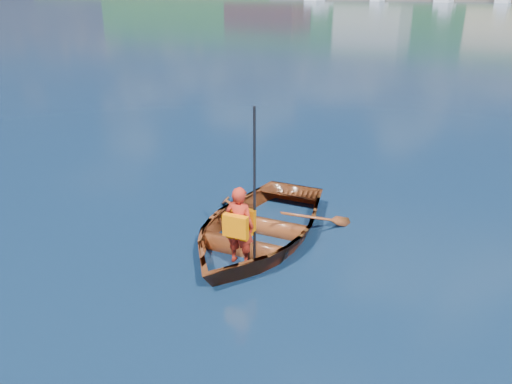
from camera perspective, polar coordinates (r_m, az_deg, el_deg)
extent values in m
plane|color=#112D47|center=(8.41, 4.74, -2.92)|extent=(600.00, 600.00, 0.00)
imported|color=#6F330F|center=(7.61, 0.11, -3.98)|extent=(2.74, 3.61, 0.70)
imported|color=red|center=(6.63, -1.89, -3.87)|extent=(0.43, 0.30, 1.10)
cube|color=orange|center=(6.51, -2.36, -3.92)|extent=(0.35, 0.13, 0.30)
cube|color=orange|center=(6.70, -1.45, -3.09)|extent=(0.35, 0.11, 0.30)
cube|color=orange|center=(6.69, -1.88, -4.89)|extent=(0.32, 0.25, 0.05)
cylinder|color=black|center=(6.48, -0.18, 0.52)|extent=(0.04, 0.04, 2.14)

